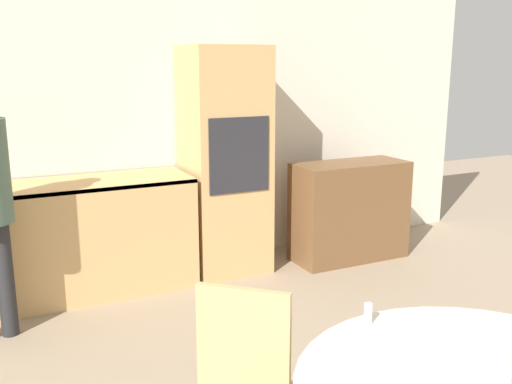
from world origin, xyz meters
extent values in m
cube|color=silver|center=(0.00, 5.02, 1.30)|extent=(6.77, 0.05, 2.60)
cube|color=tan|center=(-1.13, 4.68, 0.44)|extent=(2.81, 0.60, 0.88)
cube|color=tan|center=(0.63, 4.69, 0.94)|extent=(0.64, 0.58, 1.89)
cube|color=#28282D|center=(0.63, 4.39, 1.04)|extent=(0.51, 0.01, 0.60)
cube|color=brown|center=(1.75, 4.44, 0.44)|extent=(1.04, 0.45, 0.89)
cube|color=tan|center=(-0.35, 2.20, 0.69)|extent=(0.30, 0.28, 0.44)
cylinder|color=#262628|center=(-1.13, 4.17, 0.39)|extent=(0.11, 0.11, 0.78)
cylinder|color=silver|center=(0.17, 1.44, 0.80)|extent=(0.08, 0.08, 0.09)
cylinder|color=white|center=(0.09, 2.00, 0.79)|extent=(0.03, 0.03, 0.07)
cylinder|color=silver|center=(0.09, 2.00, 0.84)|extent=(0.03, 0.03, 0.01)
camera|label=1|loc=(-1.21, 0.35, 1.75)|focal=40.00mm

